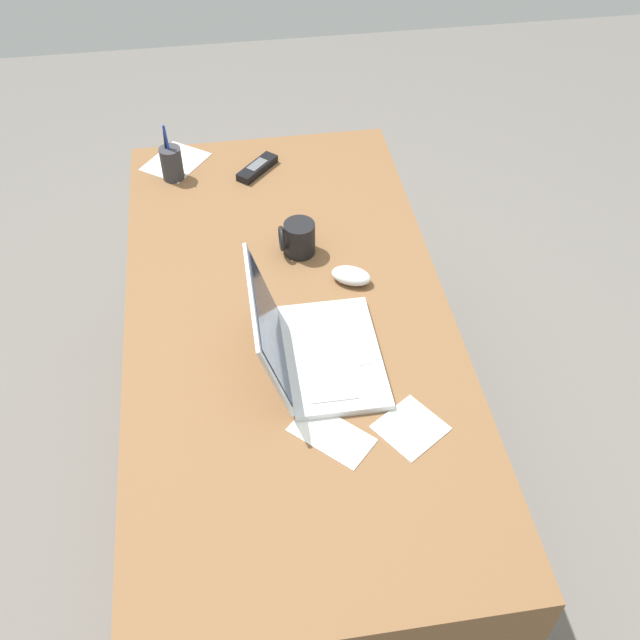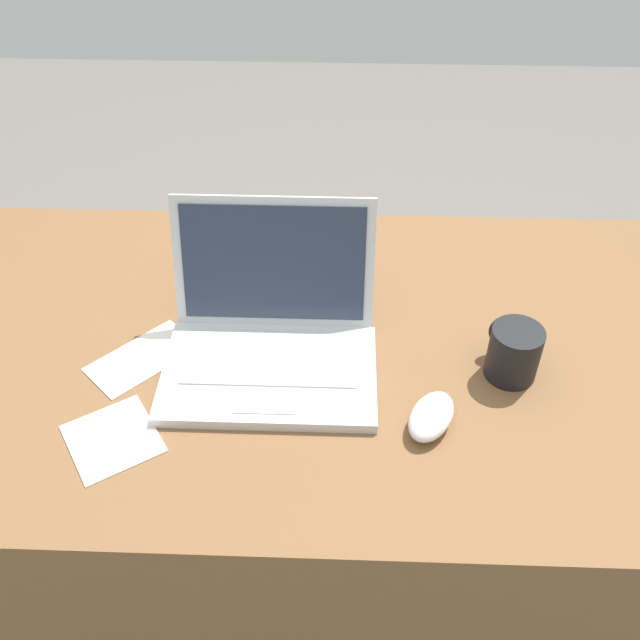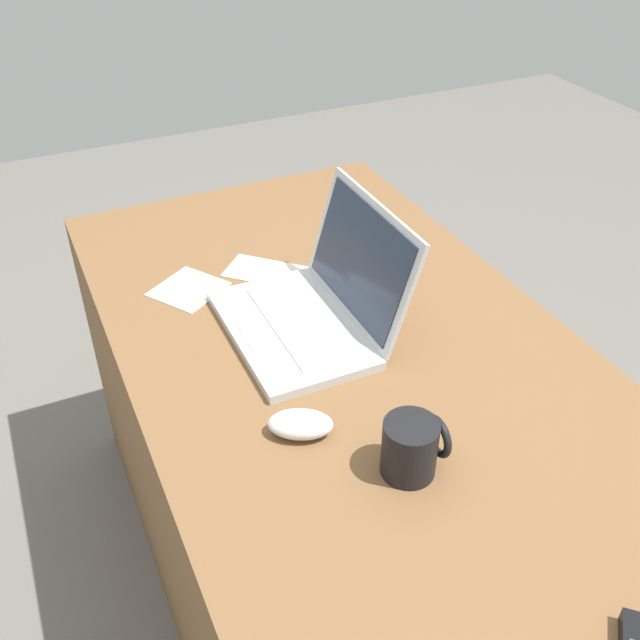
% 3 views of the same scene
% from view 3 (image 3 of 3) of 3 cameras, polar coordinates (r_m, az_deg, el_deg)
% --- Properties ---
extents(ground_plane, '(6.00, 6.00, 0.00)m').
position_cam_3_polar(ground_plane, '(1.82, 2.95, -21.68)').
color(ground_plane, slate).
extents(desk, '(1.58, 0.79, 0.72)m').
position_cam_3_polar(desk, '(1.52, 3.38, -14.40)').
color(desk, brown).
rests_on(desk, ground).
extents(laptop, '(0.34, 0.29, 0.23)m').
position_cam_3_polar(laptop, '(1.34, -0.44, 1.18)').
color(laptop, silver).
rests_on(laptop, desk).
extents(computer_mouse, '(0.10, 0.12, 0.04)m').
position_cam_3_polar(computer_mouse, '(1.14, -1.54, -8.17)').
color(computer_mouse, white).
rests_on(computer_mouse, desk).
extents(coffee_mug_white, '(0.08, 0.09, 0.09)m').
position_cam_3_polar(coffee_mug_white, '(1.07, 7.21, -9.87)').
color(coffee_mug_white, black).
rests_on(coffee_mug_white, desk).
extents(paper_note_left, '(0.19, 0.19, 0.00)m').
position_cam_3_polar(paper_note_left, '(1.52, -4.13, 3.77)').
color(paper_note_left, white).
rests_on(paper_note_left, desk).
extents(paper_note_right, '(0.17, 0.17, 0.00)m').
position_cam_3_polar(paper_note_right, '(1.49, -10.27, 2.40)').
color(paper_note_right, white).
rests_on(paper_note_right, desk).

